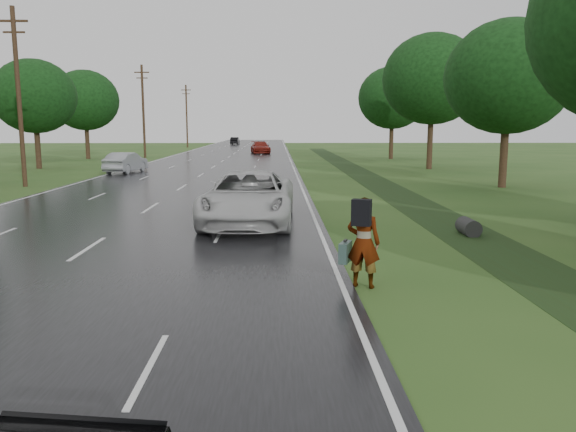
# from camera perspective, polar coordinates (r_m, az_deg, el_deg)

# --- Properties ---
(road) EXTENTS (14.00, 180.00, 0.04)m
(road) POSITION_cam_1_polar(r_m,az_deg,el_deg) (52.98, -6.99, 5.34)
(road) COLOR black
(road) RESTS_ON ground
(edge_stripe_east) EXTENTS (0.12, 180.00, 0.01)m
(edge_stripe_east) POSITION_cam_1_polar(r_m,az_deg,el_deg) (52.72, 0.36, 5.41)
(edge_stripe_east) COLOR silver
(edge_stripe_east) RESTS_ON road
(edge_stripe_west) EXTENTS (0.12, 180.00, 0.01)m
(edge_stripe_west) POSITION_cam_1_polar(r_m,az_deg,el_deg) (54.07, -14.15, 5.23)
(edge_stripe_west) COLOR silver
(edge_stripe_west) RESTS_ON road
(center_line) EXTENTS (0.12, 180.00, 0.01)m
(center_line) POSITION_cam_1_polar(r_m,az_deg,el_deg) (52.97, -6.99, 5.36)
(center_line) COLOR silver
(center_line) RESTS_ON road
(drainage_ditch) EXTENTS (2.20, 120.00, 0.56)m
(drainage_ditch) POSITION_cam_1_polar(r_m,az_deg,el_deg) (27.23, 11.92, 1.71)
(drainage_ditch) COLOR #213313
(drainage_ditch) RESTS_ON ground
(utility_pole_mid) EXTENTS (1.60, 0.26, 10.00)m
(utility_pole_mid) POSITION_cam_1_polar(r_m,az_deg,el_deg) (35.73, -25.69, 11.03)
(utility_pole_mid) COLOR #342315
(utility_pole_mid) RESTS_ON ground
(utility_pole_far) EXTENTS (1.60, 0.26, 10.00)m
(utility_pole_far) POSITION_cam_1_polar(r_m,az_deg,el_deg) (64.28, -14.49, 10.39)
(utility_pole_far) COLOR #342315
(utility_pole_far) RESTS_ON ground
(utility_pole_distant) EXTENTS (1.60, 0.26, 10.00)m
(utility_pole_distant) POSITION_cam_1_polar(r_m,az_deg,el_deg) (93.74, -10.26, 10.04)
(utility_pole_distant) COLOR #342315
(utility_pole_distant) RESTS_ON ground
(tree_east_c) EXTENTS (7.00, 7.00, 9.29)m
(tree_east_c) POSITION_cam_1_polar(r_m,az_deg,el_deg) (34.22, 21.48, 13.00)
(tree_east_c) COLOR #342315
(tree_east_c) RESTS_ON ground
(tree_east_d) EXTENTS (8.00, 8.00, 10.76)m
(tree_east_d) POSITION_cam_1_polar(r_m,az_deg,el_deg) (47.41, 14.46, 13.31)
(tree_east_d) COLOR #342315
(tree_east_d) RESTS_ON ground
(tree_east_f) EXTENTS (7.20, 7.20, 9.62)m
(tree_east_f) POSITION_cam_1_polar(r_m,az_deg,el_deg) (60.89, 10.57, 11.72)
(tree_east_f) COLOR #342315
(tree_east_f) RESTS_ON ground
(tree_west_d) EXTENTS (6.60, 6.60, 8.80)m
(tree_west_d) POSITION_cam_1_polar(r_m,az_deg,el_deg) (50.58, -24.38, 11.01)
(tree_west_d) COLOR #342315
(tree_west_d) RESTS_ON ground
(tree_west_f) EXTENTS (7.00, 7.00, 9.29)m
(tree_west_f) POSITION_cam_1_polar(r_m,az_deg,el_deg) (63.91, -19.92, 10.99)
(tree_west_f) COLOR #342315
(tree_west_f) RESTS_ON ground
(pedestrian) EXTENTS (0.96, 0.98, 1.97)m
(pedestrian) POSITION_cam_1_polar(r_m,az_deg,el_deg) (12.14, 7.55, -2.55)
(pedestrian) COLOR #A5998C
(pedestrian) RESTS_ON ground
(white_pickup) EXTENTS (3.35, 6.78, 1.85)m
(white_pickup) POSITION_cam_1_polar(r_m,az_deg,el_deg) (19.82, -4.03, 1.88)
(white_pickup) COLOR #BDBDBD
(white_pickup) RESTS_ON road
(silver_sedan) EXTENTS (2.35, 4.78, 1.51)m
(silver_sedan) POSITION_cam_1_polar(r_m,az_deg,el_deg) (43.30, -16.15, 5.24)
(silver_sedan) COLOR #94979C
(silver_sedan) RESTS_ON road
(far_car_red) EXTENTS (2.83, 5.48, 1.52)m
(far_car_red) POSITION_cam_1_polar(r_m,az_deg,el_deg) (71.15, -2.82, 6.97)
(far_car_red) COLOR maroon
(far_car_red) RESTS_ON road
(far_car_dark) EXTENTS (1.57, 4.14, 1.35)m
(far_car_dark) POSITION_cam_1_polar(r_m,az_deg,el_deg) (106.74, -5.41, 7.61)
(far_car_dark) COLOR black
(far_car_dark) RESTS_ON road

